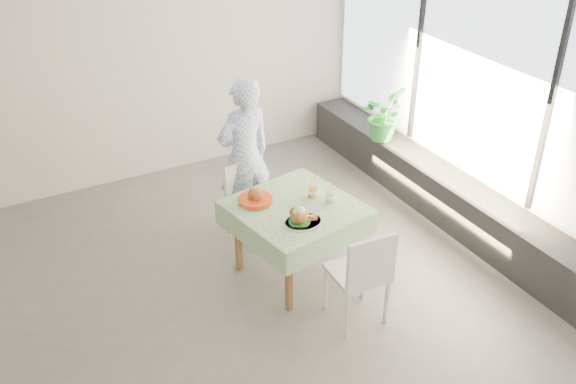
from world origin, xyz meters
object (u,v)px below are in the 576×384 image
cafe_table (295,232)px  chair_far (251,216)px  diner (244,156)px  main_dish (301,218)px  chair_near (357,291)px  juice_cup_orange (313,191)px  potted_plant (382,115)px

cafe_table → chair_far: (-0.10, 0.75, -0.21)m
diner → main_dish: diner is taller
chair_far → chair_near: 1.58m
cafe_table → diner: diner is taller
chair_near → diner: 1.85m
juice_cup_orange → potted_plant: (1.59, 1.13, -0.01)m
cafe_table → potted_plant: 2.20m
cafe_table → potted_plant: (1.81, 1.20, 0.33)m
chair_near → juice_cup_orange: juice_cup_orange is taller
potted_plant → diner: bearing=-172.7°
cafe_table → juice_cup_orange: bearing=16.3°
chair_far → potted_plant: 2.04m
diner → potted_plant: size_ratio=2.79×
diner → juice_cup_orange: diner is taller
main_dish → potted_plant: 2.42m
cafe_table → main_dish: bearing=-109.8°
chair_near → diner: size_ratio=0.56×
chair_far → potted_plant: (1.91, 0.45, 0.55)m
chair_far → main_dish: bearing=-90.0°
diner → juice_cup_orange: 0.94m
juice_cup_orange → cafe_table: bearing=-163.7°
cafe_table → chair_near: 0.84m
cafe_table → chair_far: 0.79m
chair_near → potted_plant: (1.66, 2.00, 0.51)m
juice_cup_orange → potted_plant: 1.96m
diner → juice_cup_orange: size_ratio=6.11×
juice_cup_orange → potted_plant: bearing=35.4°
chair_far → main_dish: 1.17m
main_dish → potted_plant: (1.91, 1.48, -0.00)m
cafe_table → diner: 1.03m
juice_cup_orange → chair_near: bearing=-94.3°
cafe_table → chair_far: bearing=97.7°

